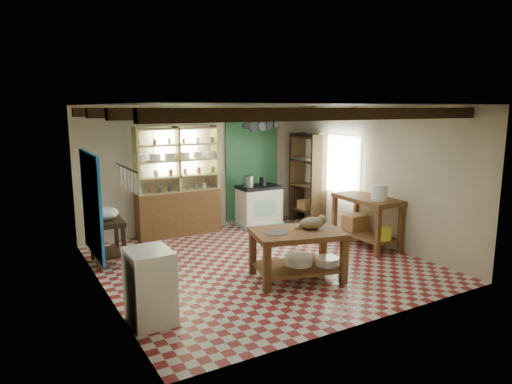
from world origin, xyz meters
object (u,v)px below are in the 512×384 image
prep_table (107,242)px  white_cabinet (150,286)px  stove (259,206)px  cat (312,223)px  work_table (297,255)px  right_counter (366,222)px

prep_table → white_cabinet: white_cabinet is taller
prep_table → white_cabinet: (-0.02, -2.42, 0.08)m
stove → prep_table: stove is taller
prep_table → cat: bearing=-36.8°
stove → prep_table: bearing=-163.5°
stove → work_table: bearing=-108.2°
right_counter → cat: right_counter is taller
stove → prep_table: 3.55m
work_table → white_cabinet: 2.36m
work_table → prep_table: bearing=151.3°
work_table → cat: (0.25, -0.01, 0.46)m
work_table → right_counter: right_counter is taller
cat → prep_table: bearing=144.1°
white_cabinet → cat: (2.60, 0.27, 0.39)m
stove → right_counter: right_counter is taller
stove → white_cabinet: 4.79m
right_counter → prep_table: bearing=163.5°
white_cabinet → right_counter: bearing=12.4°
work_table → prep_table: 3.16m
work_table → cat: bearing=11.3°
prep_table → stove: bearing=17.7°
prep_table → right_counter: right_counter is taller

